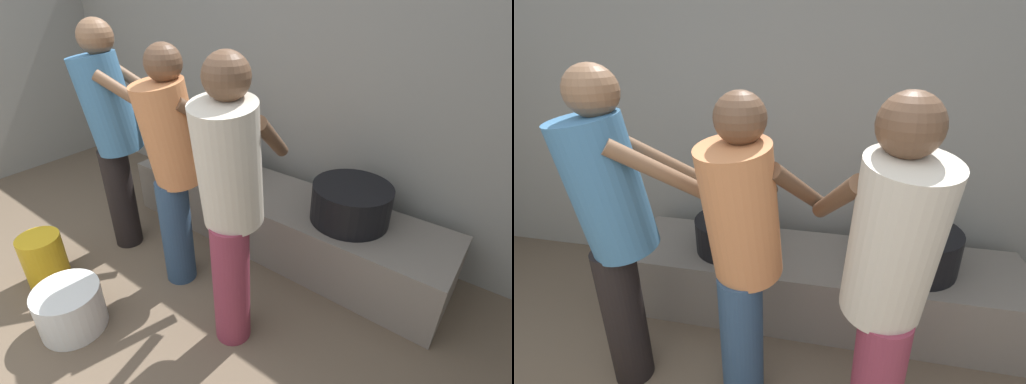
# 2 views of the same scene
# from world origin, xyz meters

# --- Properties ---
(block_enclosure_rear) EXTENTS (5.44, 0.20, 2.01)m
(block_enclosure_rear) POSITION_xyz_m (0.00, 2.69, 1.01)
(block_enclosure_rear) COLOR gray
(block_enclosure_rear) RESTS_ON ground_plane
(hearth_ledge) EXTENTS (2.50, 0.60, 0.43)m
(hearth_ledge) POSITION_xyz_m (0.35, 2.17, 0.21)
(hearth_ledge) COLOR slate
(hearth_ledge) RESTS_ON ground_plane
(cooking_pot_main) EXTENTS (0.44, 0.44, 0.67)m
(cooking_pot_main) POSITION_xyz_m (-0.21, 2.16, 0.54)
(cooking_pot_main) COLOR black
(cooking_pot_main) RESTS_ON hearth_ledge
(cooking_pot_secondary) EXTENTS (0.50, 0.50, 0.25)m
(cooking_pot_secondary) POSITION_xyz_m (0.91, 2.18, 0.55)
(cooking_pot_secondary) COLOR black
(cooking_pot_secondary) RESTS_ON hearth_ledge
(cook_in_cream_shirt) EXTENTS (0.52, 0.72, 1.56)m
(cook_in_cream_shirt) POSITION_xyz_m (0.65, 1.33, 0.89)
(cook_in_cream_shirt) COLOR #8C3347
(cook_in_cream_shirt) RESTS_ON ground_plane
(cook_in_blue_shirt) EXTENTS (0.72, 0.66, 1.61)m
(cook_in_blue_shirt) POSITION_xyz_m (-0.53, 1.49, 0.92)
(cook_in_blue_shirt) COLOR black
(cook_in_blue_shirt) RESTS_ON ground_plane
(cook_in_orange_shirt) EXTENTS (0.53, 0.71, 1.52)m
(cook_in_orange_shirt) POSITION_xyz_m (0.08, 1.48, 0.87)
(cook_in_orange_shirt) COLOR navy
(cook_in_orange_shirt) RESTS_ON ground_plane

